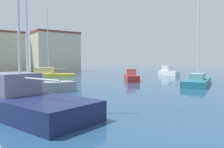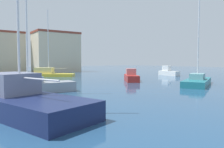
% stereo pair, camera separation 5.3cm
% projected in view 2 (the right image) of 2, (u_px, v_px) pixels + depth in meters
% --- Properties ---
extents(water, '(160.00, 160.00, 0.00)m').
position_uv_depth(water, '(76.00, 80.00, 30.48)').
color(water, navy).
rests_on(water, ground).
extents(sailboat_yellow_distant_east, '(8.61, 7.32, 11.42)m').
position_uv_depth(sailboat_yellow_distant_east, '(47.00, 73.00, 37.43)').
color(sailboat_yellow_distant_east, gold).
rests_on(sailboat_yellow_distant_east, water).
extents(sailboat_teal_far_left, '(8.02, 5.55, 12.89)m').
position_uv_depth(sailboat_teal_far_left, '(197.00, 80.00, 24.04)').
color(sailboat_teal_far_left, '#1E707A').
rests_on(sailboat_teal_far_left, water).
extents(sailboat_grey_behind_lamppost, '(7.83, 2.47, 12.76)m').
position_uv_depth(sailboat_grey_behind_lamppost, '(27.00, 86.00, 17.79)').
color(sailboat_grey_behind_lamppost, gray).
rests_on(sailboat_grey_behind_lamppost, water).
extents(motorboat_white_outer_mooring, '(1.60, 4.52, 1.81)m').
position_uv_depth(motorboat_white_outer_mooring, '(168.00, 72.00, 40.02)').
color(motorboat_white_outer_mooring, white).
rests_on(motorboat_white_outer_mooring, water).
extents(sailboat_navy_inner_mooring, '(5.54, 9.30, 11.11)m').
position_uv_depth(sailboat_navy_inner_mooring, '(18.00, 99.00, 11.14)').
color(sailboat_navy_inner_mooring, '#19234C').
rests_on(sailboat_navy_inner_mooring, water).
extents(motorboat_red_center_channel, '(3.86, 4.84, 1.65)m').
position_uv_depth(motorboat_red_center_channel, '(131.00, 77.00, 28.97)').
color(motorboat_red_center_channel, '#B22823').
rests_on(motorboat_red_center_channel, water).
extents(harbor_office, '(9.77, 7.53, 9.83)m').
position_uv_depth(harbor_office, '(2.00, 52.00, 53.45)').
color(harbor_office, beige).
rests_on(harbor_office, ground).
extents(waterfront_apartments, '(10.66, 6.85, 9.81)m').
position_uv_depth(waterfront_apartments, '(56.00, 52.00, 53.89)').
color(waterfront_apartments, beige).
rests_on(waterfront_apartments, ground).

